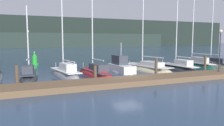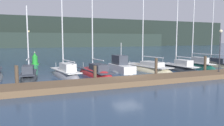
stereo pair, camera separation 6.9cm
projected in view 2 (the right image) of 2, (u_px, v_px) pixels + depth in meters
name	position (u px, v px, depth m)	size (l,w,h in m)	color
ground_plane	(127.00, 80.00, 20.23)	(400.00, 400.00, 0.00)	navy
dock	(136.00, 81.00, 18.65)	(40.99, 2.80, 0.45)	brown
mooring_pile_1	(17.00, 77.00, 16.59)	(0.28, 0.28, 1.76)	#4C3D2D
mooring_pile_2	(95.00, 74.00, 18.95)	(0.28, 0.28, 1.47)	#4C3D2D
mooring_pile_3	(156.00, 68.00, 21.26)	(0.28, 0.28, 1.92)	#4C3D2D
mooring_pile_4	(205.00, 65.00, 23.60)	(0.28, 0.28, 1.94)	#4C3D2D
sailboat_berth_3	(29.00, 78.00, 20.37)	(2.03, 5.38, 7.47)	#2D3338
sailboat_berth_4	(65.00, 76.00, 21.82)	(2.72, 6.65, 8.81)	gray
sailboat_berth_5	(95.00, 74.00, 22.90)	(2.73, 7.60, 9.22)	red
motorboat_berth_6	(121.00, 69.00, 25.14)	(1.85, 4.70, 3.80)	white
sailboat_berth_7	(146.00, 70.00, 26.41)	(3.90, 8.73, 12.56)	beige
sailboat_berth_8	(179.00, 69.00, 26.44)	(2.10, 6.69, 10.56)	#2D3338
sailboat_berth_9	(195.00, 67.00, 28.88)	(1.85, 6.76, 9.95)	#195647
sailboat_berth_10	(214.00, 66.00, 30.49)	(1.66, 6.70, 10.78)	beige
channel_buoy	(35.00, 60.00, 32.59)	(1.15, 1.15, 1.91)	green
dock_lamppost	(220.00, 44.00, 22.01)	(0.32, 0.32, 4.27)	#2D2D33
hillside_backdrop	(39.00, 33.00, 114.23)	(240.00, 23.00, 15.46)	#1E2823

